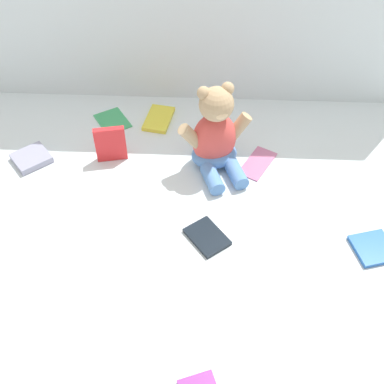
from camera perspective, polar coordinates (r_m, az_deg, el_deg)
The scene contains 9 objects.
ground_plane at distance 1.32m, azimuth -0.79°, elevation 0.23°, with size 3.20×3.20×0.00m, color silver.
teddy_bear at distance 1.34m, azimuth 2.85°, elevation 6.61°, with size 0.22×0.22×0.26m.
book_case_0 at distance 1.40m, azimuth -9.79°, elevation 5.72°, with size 0.09×0.02×0.11m, color red.
book_case_1 at distance 1.48m, azimuth -18.79°, elevation 3.89°, with size 0.10×0.09×0.02m, color #8D8FAA.
book_case_2 at distance 1.21m, azimuth 1.82°, elevation -5.42°, with size 0.08×0.11×0.01m, color black.
book_case_3 at distance 1.57m, azimuth -9.57°, elevation 8.52°, with size 0.09×0.12×0.01m, color #3AA463.
book_case_4 at distance 1.27m, azimuth 21.03°, elevation -6.35°, with size 0.10×0.10×0.01m, color #205BB1.
book_case_5 at distance 1.41m, azimuth 7.92°, elevation 3.51°, with size 0.07×0.14×0.01m, color #BE6690.
book_case_8 at distance 1.55m, azimuth -4.04°, elevation 8.81°, with size 0.08×0.13×0.01m, color yellow.
Camera 1 is at (0.06, -0.91, 0.96)m, focal length 44.22 mm.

